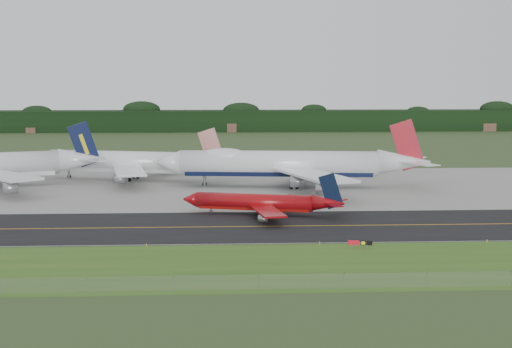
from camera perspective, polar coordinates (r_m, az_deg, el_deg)
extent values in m
plane|color=#2E431F|center=(148.68, 1.56, -3.89)|extent=(600.00, 600.00, 0.00)
cube|color=#325C1B|center=(114.71, 2.92, -7.32)|extent=(400.00, 30.00, 0.01)
cube|color=black|center=(144.77, 1.68, -4.19)|extent=(400.00, 32.00, 0.02)
cube|color=gray|center=(198.82, 0.42, -1.00)|extent=(400.00, 78.00, 0.01)
cube|color=#EDA416|center=(144.77, 1.68, -4.19)|extent=(400.00, 0.40, 0.00)
cube|color=silver|center=(129.68, 2.23, -5.56)|extent=(400.00, 0.25, 0.00)
plane|color=slate|center=(101.96, 3.68, -8.58)|extent=(320.00, 0.00, 320.00)
cylinder|color=slate|center=(101.96, 3.68, -8.58)|extent=(0.10, 0.10, 2.20)
cube|color=black|center=(421.13, -1.35, 4.29)|extent=(700.00, 24.00, 12.00)
cylinder|color=white|center=(197.00, 1.82, 0.88)|extent=(54.74, 12.73, 6.90)
cube|color=black|center=(197.27, 1.81, 0.23)|extent=(51.86, 10.72, 2.41)
cone|color=white|center=(200.12, -6.96, 0.93)|extent=(7.50, 7.59, 6.90)
cone|color=white|center=(199.05, 11.74, 0.94)|extent=(15.00, 8.41, 6.90)
ellipsoid|color=white|center=(197.77, -2.59, 1.45)|extent=(14.62, 7.35, 4.40)
cube|color=white|center=(181.89, 4.66, -0.08)|extent=(19.19, 32.26, 0.59)
cube|color=white|center=(212.39, 4.47, 1.01)|extent=(24.31, 31.37, 0.59)
cube|color=#B21420|center=(198.70, 12.00, 2.28)|extent=(9.92, 1.62, 14.29)
cylinder|color=gray|center=(182.75, 3.32, -0.62)|extent=(4.06, 3.29, 2.90)
cylinder|color=gray|center=(211.90, 3.32, 0.49)|extent=(4.06, 3.29, 2.90)
cylinder|color=gray|center=(169.65, 5.42, -1.27)|extent=(4.06, 3.29, 2.90)
cylinder|color=gray|center=(225.26, 4.91, 0.89)|extent=(4.06, 3.29, 2.90)
cylinder|color=black|center=(199.38, -4.13, -0.82)|extent=(1.29, 0.69, 1.24)
cylinder|color=slate|center=(193.73, 3.07, -0.55)|extent=(1.06, 1.06, 4.61)
cylinder|color=black|center=(193.97, 3.06, -1.04)|extent=(1.30, 0.75, 1.24)
cylinder|color=slate|center=(201.25, 3.08, -0.25)|extent=(1.06, 1.06, 4.61)
cylinder|color=black|center=(201.48, 3.07, -0.72)|extent=(1.30, 0.75, 1.24)
cylinder|color=maroon|center=(156.84, -0.15, -2.22)|extent=(25.99, 10.15, 3.51)
cube|color=maroon|center=(157.03, -0.15, -2.63)|extent=(24.51, 8.96, 1.23)
cone|color=maroon|center=(160.54, -5.26, -2.03)|extent=(4.05, 4.24, 3.51)
cone|color=maroon|center=(154.18, 5.82, -2.33)|extent=(7.53, 5.18, 3.51)
cube|color=maroon|center=(149.08, 0.93, -2.97)|extent=(7.11, 15.06, 0.40)
cube|color=maroon|center=(163.07, 1.92, -2.07)|extent=(12.90, 14.09, 0.40)
cube|color=black|center=(153.70, 6.02, -1.36)|extent=(5.43, 1.71, 8.00)
cylinder|color=gray|center=(145.97, 0.56, -3.58)|extent=(2.24, 1.92, 1.48)
cylinder|color=gray|center=(166.64, 2.04, -2.20)|extent=(2.24, 1.92, 1.48)
cylinder|color=black|center=(159.65, -3.62, -3.00)|extent=(0.68, 0.44, 0.63)
cylinder|color=slate|center=(154.89, 0.45, -3.08)|extent=(0.60, 0.60, 1.81)
cylinder|color=black|center=(155.00, 0.45, -3.30)|extent=(0.69, 0.47, 0.63)
cylinder|color=slate|center=(158.62, 0.73, -2.83)|extent=(0.60, 0.60, 1.81)
cylinder|color=black|center=(158.72, 0.73, -3.04)|extent=(0.69, 0.47, 0.63)
cone|color=white|center=(211.97, -13.77, 1.14)|extent=(14.44, 10.21, 6.65)
cube|color=white|center=(196.24, -19.75, -0.07)|extent=(26.47, 27.91, 0.59)
cube|color=white|center=(225.62, -19.82, 0.86)|extent=(12.88, 30.51, 0.59)
cube|color=#0C1537|center=(211.63, -13.61, 2.33)|extent=(9.05, 3.26, 13.42)
cylinder|color=gray|center=(184.39, -19.04, -1.06)|extent=(4.29, 3.74, 2.79)
cylinder|color=gray|center=(237.97, -19.31, 0.76)|extent=(4.29, 3.74, 2.79)
cylinder|color=white|center=(215.27, -10.81, 1.02)|extent=(43.58, 16.53, 6.03)
cube|color=silver|center=(215.49, -10.80, 0.50)|extent=(41.11, 14.53, 2.11)
cone|color=white|center=(225.58, -16.57, 1.13)|extent=(6.75, 7.18, 6.03)
cone|color=white|center=(206.48, -3.74, 1.00)|extent=(12.59, 8.67, 6.03)
cube|color=white|center=(201.11, -10.13, 0.29)|extent=(12.35, 25.91, 0.54)
cube|color=white|center=(224.28, -7.81, 1.07)|extent=(21.81, 24.23, 0.54)
cube|color=#AB120C|center=(205.90, -3.57, 2.08)|extent=(8.18, 2.51, 11.99)
cylinder|color=gray|center=(195.98, -10.85, -0.40)|extent=(3.82, 3.27, 2.53)
cylinder|color=gray|center=(230.17, -7.40, 0.83)|extent=(3.82, 3.27, 2.53)
cylinder|color=black|center=(222.59, -14.72, -0.20)|extent=(1.17, 0.74, 1.09)
cylinder|color=slate|center=(211.37, -10.25, -0.09)|extent=(1.03, 1.03, 3.81)
cylinder|color=black|center=(211.55, -10.24, -0.46)|extent=(1.19, 0.79, 1.09)
cylinder|color=slate|center=(217.50, -9.61, 0.13)|extent=(1.03, 1.03, 3.81)
cylinder|color=black|center=(217.67, -9.61, -0.22)|extent=(1.19, 0.79, 1.09)
cylinder|color=slate|center=(127.09, 7.68, -5.77)|extent=(0.11, 0.11, 0.62)
cylinder|color=slate|center=(127.12, 8.88, -5.79)|extent=(0.11, 0.11, 0.62)
cube|color=maroon|center=(126.93, 7.81, -5.46)|extent=(1.94, 0.52, 0.79)
cube|color=black|center=(126.95, 8.57, -5.47)|extent=(0.90, 0.32, 0.79)
cube|color=black|center=(126.97, 9.05, -5.48)|extent=(1.07, 0.35, 0.79)
cylinder|color=yellow|center=(128.83, -8.76, -5.63)|extent=(0.16, 0.16, 0.50)
cylinder|color=yellow|center=(129.38, 5.11, -5.52)|extent=(0.16, 0.16, 0.50)
cylinder|color=yellow|center=(137.04, 17.99, -5.13)|extent=(0.16, 0.16, 0.50)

